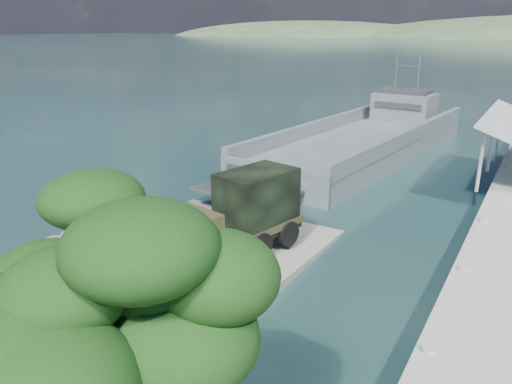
% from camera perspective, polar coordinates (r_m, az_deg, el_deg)
% --- Properties ---
extents(ground, '(1400.00, 1400.00, 0.00)m').
position_cam_1_polar(ground, '(22.81, -9.44, -8.87)').
color(ground, '#173737').
rests_on(ground, ground).
extents(boat_ramp, '(10.00, 18.00, 0.50)m').
position_cam_1_polar(boat_ramp, '(22.03, -11.14, -9.27)').
color(boat_ramp, gray).
rests_on(boat_ramp, ground).
extents(shoreline_rocks, '(3.20, 5.60, 0.90)m').
position_cam_1_polar(shoreline_rocks, '(27.19, -18.92, -5.05)').
color(shoreline_rocks, '#585956').
rests_on(shoreline_rocks, ground).
extents(landing_craft, '(10.85, 32.79, 9.58)m').
position_cam_1_polar(landing_craft, '(43.11, 12.02, 5.13)').
color(landing_craft, '#4F585D').
rests_on(landing_craft, ground).
extents(military_truck, '(4.06, 8.17, 3.64)m').
position_cam_1_polar(military_truck, '(22.20, -2.35, -2.85)').
color(military_truck, black).
rests_on(military_truck, boat_ramp).
extents(soldier, '(0.87, 0.71, 2.05)m').
position_cam_1_polar(soldier, '(22.43, -14.07, -5.36)').
color(soldier, '#1F321C').
rests_on(soldier, boat_ramp).
extents(overhang_tree, '(7.82, 7.20, 7.10)m').
position_cam_1_polar(overhang_tree, '(10.99, -17.90, -7.56)').
color(overhang_tree, '#362715').
rests_on(overhang_tree, ground).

